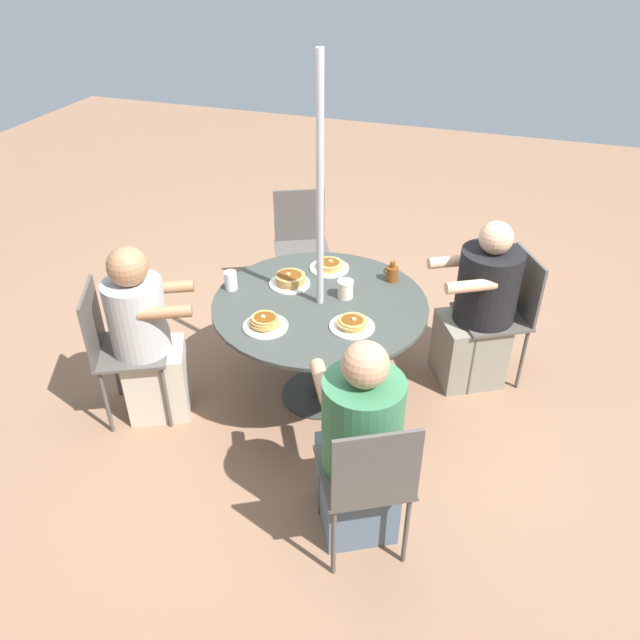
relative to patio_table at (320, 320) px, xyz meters
name	(u,v)px	position (x,y,z in m)	size (l,w,h in m)	color
ground_plane	(320,394)	(0.00, 0.00, -0.58)	(12.00, 12.00, 0.00)	#8C664C
patio_table	(320,320)	(0.00, 0.00, 0.00)	(1.27, 1.27, 0.70)	#383D38
umbrella_pole	(320,250)	(0.00, 0.00, 0.47)	(0.04, 0.04, 2.09)	#ADADB2
patio_chair_north	(118,344)	(1.07, 0.52, -0.07)	(0.54, 0.54, 0.88)	#514C47
diner_north	(147,341)	(0.92, 0.45, -0.06)	(0.55, 0.49, 1.13)	beige
patio_chair_east	(368,477)	(-0.57, 1.04, -0.07)	(0.55, 0.55, 0.88)	#514C47
diner_east	(359,450)	(-0.49, 0.89, -0.06)	(0.54, 0.58, 1.15)	slate
patio_chair_south	(504,309)	(-1.03, -0.58, -0.07)	(0.55, 0.55, 0.88)	#514C47
diner_south	(479,313)	(-0.89, -0.50, -0.08)	(0.60, 0.56, 1.12)	gray
patio_chair_west	(301,241)	(0.51, -1.07, -0.07)	(0.54, 0.54, 0.88)	#514C47
pancake_plate_a	(290,280)	(0.24, -0.14, 0.16)	(0.25, 0.25, 0.08)	white
pancake_plate_b	(352,324)	(-0.25, 0.19, 0.15)	(0.25, 0.25, 0.06)	white
pancake_plate_c	(329,266)	(0.07, -0.40, 0.15)	(0.25, 0.25, 0.06)	white
pancake_plate_d	(265,323)	(0.20, 0.34, 0.15)	(0.25, 0.25, 0.08)	white
syrup_bottle	(392,273)	(-0.34, -0.38, 0.18)	(0.09, 0.07, 0.13)	brown
coffee_cup	(345,289)	(-0.12, -0.10, 0.18)	(0.09, 0.09, 0.11)	beige
drinking_glass_a	(231,280)	(0.56, 0.02, 0.18)	(0.08, 0.08, 0.12)	silver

